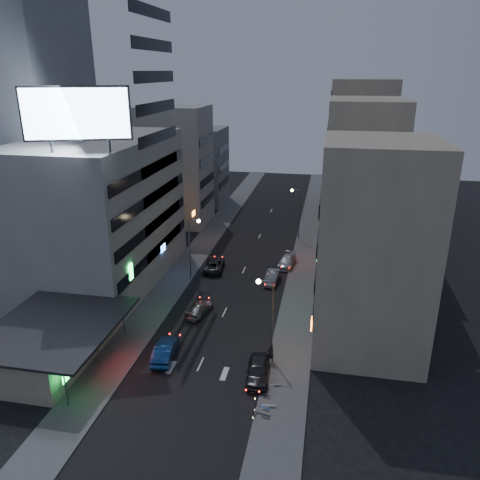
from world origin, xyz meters
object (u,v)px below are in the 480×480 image
(parked_car_right_mid, at_px, (272,277))
(road_car_blue, at_px, (165,351))
(parked_car_right_near, at_px, (258,370))
(road_car_silver, at_px, (199,308))
(person, at_px, (271,353))
(scooter_black_a, at_px, (271,410))
(parked_car_right_far, at_px, (287,261))
(scooter_silver_a, at_px, (277,399))
(scooter_silver_b, at_px, (280,379))
(scooter_blue, at_px, (271,403))
(scooter_black_b, at_px, (271,391))
(parked_car_left, at_px, (214,264))

(parked_car_right_mid, height_order, road_car_blue, road_car_blue)
(parked_car_right_near, bearing_deg, road_car_silver, 124.43)
(person, relative_size, scooter_black_a, 1.06)
(parked_car_right_far, bearing_deg, road_car_blue, -103.83)
(parked_car_right_far, bearing_deg, scooter_silver_a, -79.33)
(parked_car_right_far, xyz_separation_m, road_car_silver, (-8.30, -15.34, -0.03))
(scooter_silver_b, bearing_deg, parked_car_right_near, 56.40)
(parked_car_right_far, bearing_deg, road_car_silver, -111.60)
(road_car_blue, relative_size, scooter_blue, 3.00)
(road_car_silver, distance_m, person, 11.85)
(scooter_silver_a, distance_m, scooter_silver_b, 2.78)
(scooter_black_a, bearing_deg, person, 19.53)
(parked_car_right_mid, relative_size, scooter_black_a, 2.41)
(scooter_silver_a, bearing_deg, person, 7.45)
(road_car_blue, height_order, road_car_silver, road_car_blue)
(scooter_black_a, xyz_separation_m, scooter_silver_b, (0.20, 4.12, -0.07))
(scooter_blue, xyz_separation_m, scooter_black_b, (-0.19, 1.54, 0.01))
(parked_car_right_near, distance_m, scooter_black_a, 4.99)
(person, relative_size, scooter_blue, 1.17)
(person, height_order, scooter_black_a, person)
(road_car_blue, height_order, scooter_black_a, road_car_blue)
(road_car_silver, bearing_deg, road_car_blue, 95.14)
(scooter_black_b, bearing_deg, scooter_black_a, -166.51)
(road_car_blue, xyz_separation_m, scooter_black_b, (10.47, -3.68, -0.18))
(road_car_blue, distance_m, scooter_black_b, 11.10)
(parked_car_right_mid, xyz_separation_m, road_car_silver, (-6.93, -9.64, -0.06))
(parked_car_right_near, bearing_deg, parked_car_left, 108.60)
(parked_car_right_far, xyz_separation_m, scooter_silver_a, (1.95, -28.84, -0.05))
(road_car_silver, bearing_deg, parked_car_right_far, -108.08)
(person, relative_size, scooter_black_b, 1.14)
(scooter_black_b, bearing_deg, scooter_silver_a, -145.06)
(parked_car_right_mid, xyz_separation_m, parked_car_right_far, (1.37, 5.70, -0.02))
(scooter_black_b, bearing_deg, parked_car_right_near, 37.74)
(parked_car_right_far, bearing_deg, person, -81.46)
(parked_car_right_near, distance_m, scooter_silver_b, 2.07)
(road_car_blue, bearing_deg, parked_car_right_near, 165.10)
(road_car_silver, bearing_deg, parked_car_right_mid, -115.38)
(road_car_blue, height_order, scooter_black_b, road_car_blue)
(scooter_black_b, height_order, scooter_silver_b, scooter_black_b)
(parked_car_right_near, xyz_separation_m, scooter_black_b, (1.46, -2.29, -0.18))
(parked_car_left, xyz_separation_m, scooter_black_b, (10.99, -24.74, -0.12))
(scooter_black_a, height_order, scooter_blue, scooter_black_a)
(parked_car_left, distance_m, road_car_silver, 12.31)
(person, xyz_separation_m, scooter_black_b, (0.68, -4.78, -0.45))
(scooter_black_a, bearing_deg, parked_car_left, 34.13)
(parked_car_right_far, relative_size, scooter_black_a, 2.66)
(scooter_black_b, bearing_deg, parked_car_right_mid, 12.37)
(scooter_blue, bearing_deg, parked_car_right_mid, 20.48)
(parked_car_left, height_order, scooter_blue, parked_car_left)
(scooter_blue, bearing_deg, scooter_black_a, -156.01)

